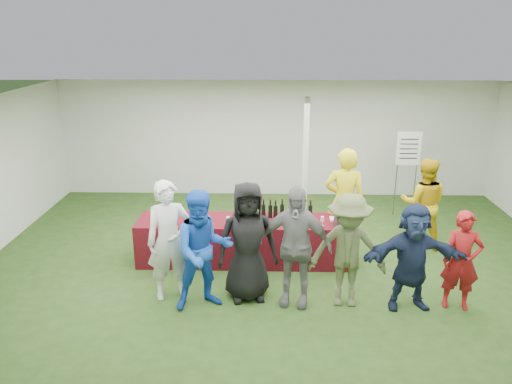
{
  "coord_description": "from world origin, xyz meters",
  "views": [
    {
      "loc": [
        -0.15,
        -7.4,
        3.86
      ],
      "look_at": [
        -0.36,
        0.39,
        1.25
      ],
      "focal_mm": 35.0,
      "sensor_mm": 36.0,
      "label": 1
    }
  ],
  "objects_px": {
    "dump_bucket": "(342,221)",
    "customer_2": "(247,242)",
    "customer_5": "(412,257)",
    "staff_pourer": "(344,202)",
    "customer_0": "(169,241)",
    "customer_1": "(203,250)",
    "customer_6": "(462,261)",
    "customer_4": "(348,251)",
    "wine_list_sign": "(408,155)",
    "serving_table": "(244,240)",
    "staff_back": "(423,203)",
    "customer_3": "(295,246)"
  },
  "relations": [
    {
      "from": "dump_bucket",
      "to": "customer_2",
      "type": "height_order",
      "value": "customer_2"
    },
    {
      "from": "customer_5",
      "to": "staff_pourer",
      "type": "bearing_deg",
      "value": 107.46
    },
    {
      "from": "customer_0",
      "to": "customer_1",
      "type": "distance_m",
      "value": 0.59
    },
    {
      "from": "customer_2",
      "to": "staff_pourer",
      "type": "bearing_deg",
      "value": 33.91
    },
    {
      "from": "customer_1",
      "to": "customer_6",
      "type": "relative_size",
      "value": 1.2
    },
    {
      "from": "customer_2",
      "to": "customer_4",
      "type": "xyz_separation_m",
      "value": [
        1.42,
        -0.16,
        -0.05
      ]
    },
    {
      "from": "customer_0",
      "to": "customer_6",
      "type": "distance_m",
      "value": 4.15
    },
    {
      "from": "customer_0",
      "to": "customer_4",
      "type": "distance_m",
      "value": 2.56
    },
    {
      "from": "wine_list_sign",
      "to": "customer_1",
      "type": "relative_size",
      "value": 1.03
    },
    {
      "from": "serving_table",
      "to": "wine_list_sign",
      "type": "relative_size",
      "value": 2.0
    },
    {
      "from": "wine_list_sign",
      "to": "customer_4",
      "type": "relative_size",
      "value": 1.07
    },
    {
      "from": "customer_0",
      "to": "customer_5",
      "type": "distance_m",
      "value": 3.46
    },
    {
      "from": "serving_table",
      "to": "customer_2",
      "type": "relative_size",
      "value": 2.01
    },
    {
      "from": "staff_back",
      "to": "customer_3",
      "type": "relative_size",
      "value": 0.93
    },
    {
      "from": "customer_2",
      "to": "staff_back",
      "type": "bearing_deg",
      "value": 21.7
    },
    {
      "from": "wine_list_sign",
      "to": "staff_back",
      "type": "bearing_deg",
      "value": -93.61
    },
    {
      "from": "customer_3",
      "to": "customer_5",
      "type": "distance_m",
      "value": 1.65
    },
    {
      "from": "customer_2",
      "to": "customer_3",
      "type": "xyz_separation_m",
      "value": [
        0.67,
        -0.14,
        0.0
      ]
    },
    {
      "from": "dump_bucket",
      "to": "customer_3",
      "type": "xyz_separation_m",
      "value": [
        -0.82,
        -1.12,
        0.06
      ]
    },
    {
      "from": "dump_bucket",
      "to": "staff_pourer",
      "type": "height_order",
      "value": "staff_pourer"
    },
    {
      "from": "serving_table",
      "to": "dump_bucket",
      "type": "bearing_deg",
      "value": -7.82
    },
    {
      "from": "staff_pourer",
      "to": "staff_back",
      "type": "height_order",
      "value": "staff_pourer"
    },
    {
      "from": "customer_4",
      "to": "customer_2",
      "type": "bearing_deg",
      "value": 178.38
    },
    {
      "from": "dump_bucket",
      "to": "customer_1",
      "type": "xyz_separation_m",
      "value": [
        -2.1,
        -1.25,
        0.04
      ]
    },
    {
      "from": "serving_table",
      "to": "customer_0",
      "type": "height_order",
      "value": "customer_0"
    },
    {
      "from": "customer_2",
      "to": "customer_3",
      "type": "relative_size",
      "value": 1.0
    },
    {
      "from": "customer_1",
      "to": "staff_back",
      "type": "bearing_deg",
      "value": 11.92
    },
    {
      "from": "customer_1",
      "to": "customer_3",
      "type": "relative_size",
      "value": 0.98
    },
    {
      "from": "wine_list_sign",
      "to": "staff_pourer",
      "type": "height_order",
      "value": "staff_pourer"
    },
    {
      "from": "serving_table",
      "to": "customer_5",
      "type": "bearing_deg",
      "value": -30.37
    },
    {
      "from": "staff_pourer",
      "to": "customer_0",
      "type": "bearing_deg",
      "value": 37.77
    },
    {
      "from": "staff_back",
      "to": "customer_3",
      "type": "bearing_deg",
      "value": 54.11
    },
    {
      "from": "customer_3",
      "to": "customer_4",
      "type": "bearing_deg",
      "value": 10.06
    },
    {
      "from": "customer_4",
      "to": "serving_table",
      "type": "bearing_deg",
      "value": 143.13
    },
    {
      "from": "customer_6",
      "to": "customer_1",
      "type": "bearing_deg",
      "value": -168.5
    },
    {
      "from": "staff_back",
      "to": "customer_2",
      "type": "relative_size",
      "value": 0.93
    },
    {
      "from": "dump_bucket",
      "to": "wine_list_sign",
      "type": "bearing_deg",
      "value": 56.2
    },
    {
      "from": "customer_5",
      "to": "wine_list_sign",
      "type": "bearing_deg",
      "value": 72.45
    },
    {
      "from": "customer_4",
      "to": "customer_5",
      "type": "relative_size",
      "value": 1.07
    },
    {
      "from": "customer_0",
      "to": "customer_3",
      "type": "height_order",
      "value": "customer_0"
    },
    {
      "from": "wine_list_sign",
      "to": "customer_5",
      "type": "relative_size",
      "value": 1.14
    },
    {
      "from": "serving_table",
      "to": "customer_5",
      "type": "relative_size",
      "value": 2.29
    },
    {
      "from": "customer_1",
      "to": "customer_3",
      "type": "height_order",
      "value": "customer_3"
    },
    {
      "from": "customer_0",
      "to": "wine_list_sign",
      "type": "bearing_deg",
      "value": 19.39
    },
    {
      "from": "staff_back",
      "to": "customer_2",
      "type": "bearing_deg",
      "value": 45.49
    },
    {
      "from": "staff_back",
      "to": "customer_6",
      "type": "height_order",
      "value": "staff_back"
    },
    {
      "from": "dump_bucket",
      "to": "staff_back",
      "type": "bearing_deg",
      "value": 30.0
    },
    {
      "from": "customer_1",
      "to": "customer_5",
      "type": "xyz_separation_m",
      "value": [
        2.92,
        0.05,
        -0.09
      ]
    },
    {
      "from": "customer_0",
      "to": "customer_6",
      "type": "bearing_deg",
      "value": -22.48
    },
    {
      "from": "dump_bucket",
      "to": "customer_0",
      "type": "height_order",
      "value": "customer_0"
    }
  ]
}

